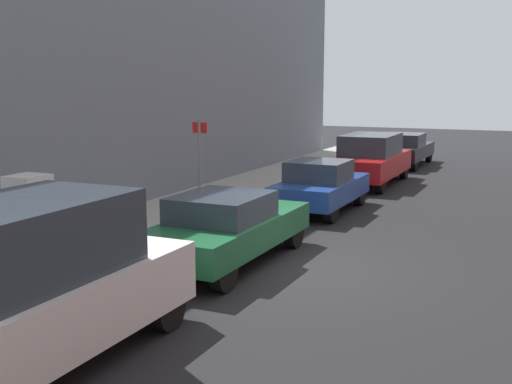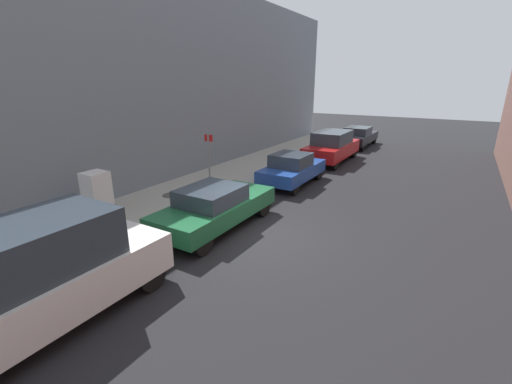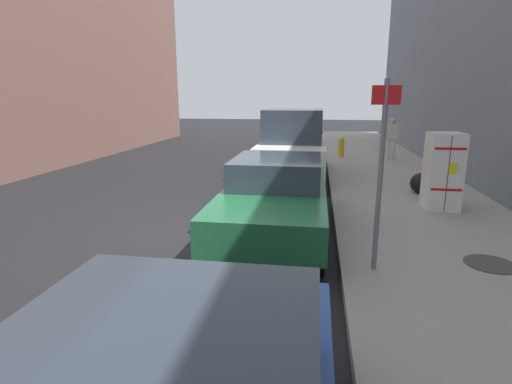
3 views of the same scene
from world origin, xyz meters
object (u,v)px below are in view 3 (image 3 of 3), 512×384
at_px(street_sign_post, 381,168).
at_px(parked_van_white, 293,145).
at_px(pedestrian_walking_far, 392,136).
at_px(trash_bag, 421,183).
at_px(parked_sedan_green, 276,195).
at_px(discarded_refrigerator, 443,171).
at_px(fire_hydrant, 341,147).

distance_m(street_sign_post, parked_van_white, 7.15).
distance_m(pedestrian_walking_far, parked_van_white, 5.03).
relative_size(street_sign_post, trash_bag, 5.00).
distance_m(pedestrian_walking_far, parked_sedan_green, 9.48).
bearing_deg(discarded_refrigerator, street_sign_post, 62.26).
height_order(parked_van_white, parked_sedan_green, parked_van_white).
distance_m(discarded_refrigerator, fire_hydrant, 7.73).
bearing_deg(street_sign_post, fire_hydrant, -90.72).
xyz_separation_m(street_sign_post, trash_bag, (-1.74, -4.84, -1.18)).
distance_m(discarded_refrigerator, street_sign_post, 3.95).
height_order(trash_bag, pedestrian_walking_far, pedestrian_walking_far).
height_order(fire_hydrant, parked_van_white, parked_van_white).
bearing_deg(parked_sedan_green, parked_van_white, -90.00).
xyz_separation_m(street_sign_post, parked_sedan_green, (1.56, -1.74, -0.85)).
relative_size(fire_hydrant, trash_bag, 1.55).
bearing_deg(fire_hydrant, street_sign_post, 89.28).
bearing_deg(parked_sedan_green, trash_bag, -136.85).
bearing_deg(trash_bag, street_sign_post, 70.19).
relative_size(trash_bag, parked_sedan_green, 0.11).
xyz_separation_m(trash_bag, parked_van_white, (3.30, -2.12, 0.65)).
bearing_deg(street_sign_post, discarded_refrigerator, -117.74).
xyz_separation_m(trash_bag, parked_sedan_green, (3.30, 3.09, 0.32)).
bearing_deg(parked_van_white, fire_hydrant, -112.85).
bearing_deg(discarded_refrigerator, parked_sedan_green, 26.85).
bearing_deg(trash_bag, discarded_refrigerator, 92.94).
bearing_deg(trash_bag, pedestrian_walking_far, -92.32).
bearing_deg(street_sign_post, pedestrian_walking_far, -100.61).
xyz_separation_m(fire_hydrant, pedestrian_walking_far, (-1.84, 0.44, 0.48)).
bearing_deg(discarded_refrigerator, trash_bag, -87.06).
bearing_deg(fire_hydrant, discarded_refrigerator, 102.54).
distance_m(trash_bag, parked_sedan_green, 4.54).
height_order(trash_bag, parked_sedan_green, parked_sedan_green).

